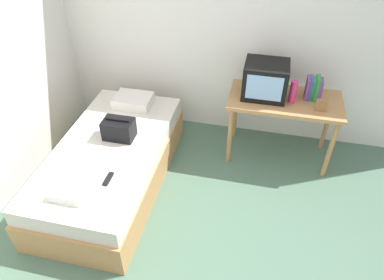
% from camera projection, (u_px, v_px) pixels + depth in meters
% --- Properties ---
extents(ground_plane, '(8.00, 8.00, 0.00)m').
position_uv_depth(ground_plane, '(194.00, 257.00, 3.08)').
color(ground_plane, '#4C6B56').
extents(wall_back, '(5.20, 0.10, 2.60)m').
position_uv_depth(wall_back, '(235.00, 26.00, 3.79)').
color(wall_back, silver).
rests_on(wall_back, ground).
extents(bed, '(1.00, 2.00, 0.51)m').
position_uv_depth(bed, '(111.00, 164.00, 3.64)').
color(bed, '#B27F4C').
rests_on(bed, ground).
extents(desk, '(1.16, 0.60, 0.75)m').
position_uv_depth(desk, '(284.00, 106.00, 3.74)').
color(desk, '#B27F4C').
rests_on(desk, ground).
extents(tv, '(0.44, 0.39, 0.36)m').
position_uv_depth(tv, '(265.00, 80.00, 3.62)').
color(tv, black).
rests_on(tv, desk).
extents(water_bottle, '(0.07, 0.07, 0.24)m').
position_uv_depth(water_bottle, '(293.00, 92.00, 3.55)').
color(water_bottle, '#E53372').
rests_on(water_bottle, desk).
extents(book_row, '(0.16, 0.16, 0.24)m').
position_uv_depth(book_row, '(314.00, 88.00, 3.61)').
color(book_row, '#7A3D89').
rests_on(book_row, desk).
extents(picture_frame, '(0.11, 0.02, 0.13)m').
position_uv_depth(picture_frame, '(321.00, 105.00, 3.46)').
color(picture_frame, olive).
rests_on(picture_frame, desk).
extents(pillow, '(0.41, 0.30, 0.11)m').
position_uv_depth(pillow, '(133.00, 101.00, 3.99)').
color(pillow, silver).
rests_on(pillow, bed).
extents(handbag, '(0.30, 0.20, 0.22)m').
position_uv_depth(handbag, '(119.00, 129.00, 3.51)').
color(handbag, black).
rests_on(handbag, bed).
extents(magazine, '(0.21, 0.29, 0.01)m').
position_uv_depth(magazine, '(82.00, 172.00, 3.17)').
color(magazine, white).
rests_on(magazine, bed).
extents(remote_dark, '(0.04, 0.16, 0.02)m').
position_uv_depth(remote_dark, '(108.00, 179.00, 3.10)').
color(remote_dark, black).
rests_on(remote_dark, bed).
extents(folded_towel, '(0.28, 0.22, 0.07)m').
position_uv_depth(folded_towel, '(69.00, 192.00, 2.95)').
color(folded_towel, white).
rests_on(folded_towel, bed).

